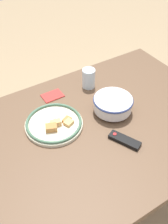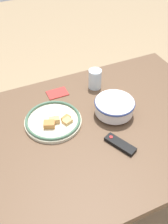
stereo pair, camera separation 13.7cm
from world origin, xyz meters
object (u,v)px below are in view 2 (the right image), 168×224
Objects in this scene: noodle_bowl at (114,106)px; food_plate at (53,120)px; drinking_glass at (95,79)px; tv_remote at (120,144)px.

food_plate is at bearing -11.84° from noodle_bowl.
drinking_glass reaches higher than noodle_bowl.
noodle_bowl is at bearing 43.78° from tv_remote.
drinking_glass is at bearing 53.89° from tv_remote.
noodle_bowl reaches higher than food_plate.
food_plate is 1.82× the size of tv_remote.
tv_remote is at bearing 78.95° from drinking_glass.
food_plate is 0.37m from tv_remote.
noodle_bowl is 1.81× the size of drinking_glass.
food_plate is (0.32, -0.07, -0.04)m from noodle_bowl.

